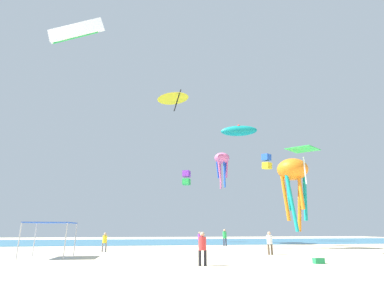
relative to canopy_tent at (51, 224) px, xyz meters
name	(u,v)px	position (x,y,z in m)	size (l,w,h in m)	color
ground	(173,261)	(8.21, -2.52, -2.23)	(110.00, 110.00, 0.10)	beige
ocean_strip	(157,242)	(8.21, 25.26, -2.16)	(110.00, 22.20, 0.03)	teal
canopy_tent	(51,224)	(0.00, 0.00, 0.00)	(2.85, 2.77, 2.31)	#B2B2B7
person_near_tent	(202,246)	(9.50, -5.80, -1.18)	(0.45, 0.41, 1.71)	black
person_leftmost	(270,241)	(15.84, 0.25, -1.20)	(0.44, 0.40, 1.67)	brown
person_central	(200,238)	(12.14, 10.09, -1.25)	(0.38, 0.39, 1.59)	black
person_rightmost	(225,236)	(15.39, 11.96, -1.09)	(0.46, 0.44, 1.86)	#33384C
person_far_shore	(105,241)	(3.02, 4.85, -1.26)	(0.42, 0.37, 1.57)	slate
cooler_box	(319,260)	(16.10, -5.78, -2.00)	(0.57, 0.37, 0.35)	#1E8C4C
kite_octopus_orange	(293,173)	(21.76, 6.79, 5.44)	(3.71, 3.71, 7.59)	orange
kite_box_blue	(267,162)	(21.05, 11.76, 7.82)	(1.26, 1.29, 1.96)	blue
kite_parafoil_white	(76,31)	(-2.52, 8.23, 21.75)	(6.47, 1.24, 3.94)	white
kite_delta_yellow	(173,96)	(9.50, 17.13, 18.55)	(5.75, 5.70, 3.96)	yellow
kite_diamond_green	(303,151)	(19.20, -0.08, 5.95)	(3.00, 3.00, 3.02)	green
kite_inflatable_teal	(239,131)	(21.72, 24.20, 16.17)	(6.63, 3.87, 2.58)	teal
kite_octopus_pink	(222,160)	(17.35, 19.67, 9.72)	(2.92, 2.92, 5.38)	pink
kite_box_purple	(186,178)	(12.33, 22.69, 7.38)	(1.42, 1.43, 2.25)	purple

